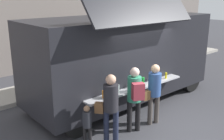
{
  "coord_description": "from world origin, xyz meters",
  "views": [
    {
      "loc": [
        -5.63,
        -4.4,
        3.55
      ],
      "look_at": [
        -0.55,
        1.47,
        1.3
      ],
      "focal_mm": 42.63,
      "sensor_mm": 36.0,
      "label": 1
    }
  ],
  "objects": [
    {
      "name": "customer_rear_waiting",
      "position": [
        -1.86,
        0.01,
        1.04
      ],
      "size": [
        0.48,
        0.53,
        1.76
      ],
      "rotation": [
        0.0,
        0.0,
        0.66
      ],
      "color": "#1D2237",
      "rests_on": "ground"
    },
    {
      "name": "food_truck_main",
      "position": [
        0.26,
        1.85,
        1.56
      ],
      "size": [
        6.47,
        2.98,
        3.52
      ],
      "rotation": [
        0.0,
        0.0,
        -0.01
      ],
      "color": "black",
      "rests_on": "ground"
    },
    {
      "name": "customer_front_ordering",
      "position": [
        -0.3,
        -0.0,
        1.02
      ],
      "size": [
        0.57,
        0.35,
        1.73
      ],
      "rotation": [
        0.0,
        0.0,
        1.35
      ],
      "color": "#4A433F",
      "rests_on": "ground"
    },
    {
      "name": "child_near_queue",
      "position": [
        -2.38,
        0.25,
        0.63
      ],
      "size": [
        0.21,
        0.21,
        1.05
      ],
      "rotation": [
        0.0,
        0.0,
        0.55
      ],
      "color": "black",
      "rests_on": "ground"
    },
    {
      "name": "ground_plane",
      "position": [
        0.0,
        0.0,
        0.0
      ],
      "size": [
        60.0,
        60.0,
        0.0
      ],
      "primitive_type": "plane",
      "color": "#38383D"
    },
    {
      "name": "trash_bin",
      "position": [
        4.55,
        4.17,
        0.47
      ],
      "size": [
        0.6,
        0.6,
        0.93
      ],
      "primitive_type": "cylinder",
      "color": "#2C6135",
      "rests_on": "ground"
    },
    {
      "name": "customer_mid_with_backpack",
      "position": [
        -1.03,
        0.02,
        1.08
      ],
      "size": [
        0.47,
        0.58,
        1.76
      ],
      "rotation": [
        0.0,
        0.0,
        1.12
      ],
      "color": "black",
      "rests_on": "ground"
    }
  ]
}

